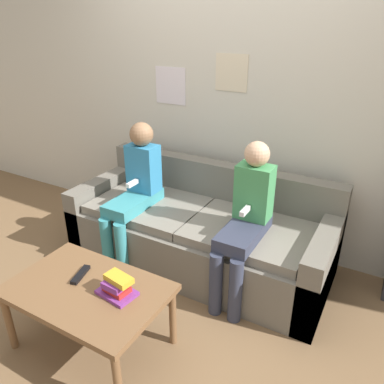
# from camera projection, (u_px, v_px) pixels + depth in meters

# --- Properties ---
(ground_plane) EXTENTS (10.00, 10.00, 0.00)m
(ground_plane) POSITION_uv_depth(u_px,v_px,m) (165.00, 298.00, 2.68)
(ground_plane) COLOR brown
(wall_back) EXTENTS (8.00, 0.06, 2.60)m
(wall_back) POSITION_uv_depth(u_px,v_px,m) (232.00, 91.00, 2.96)
(wall_back) COLOR beige
(wall_back) RESTS_ON ground_plane
(couch) EXTENTS (2.04, 0.84, 0.75)m
(couch) POSITION_uv_depth(u_px,v_px,m) (200.00, 232.00, 2.99)
(couch) COLOR #6B665B
(couch) RESTS_ON ground_plane
(coffee_table) EXTENTS (0.90, 0.59, 0.43)m
(coffee_table) POSITION_uv_depth(u_px,v_px,m) (88.00, 294.00, 2.14)
(coffee_table) COLOR brown
(coffee_table) RESTS_ON ground_plane
(person_left) EXTENTS (0.24, 0.57, 1.11)m
(person_left) POSITION_uv_depth(u_px,v_px,m) (135.00, 188.00, 2.91)
(person_left) COLOR teal
(person_left) RESTS_ON ground_plane
(person_right) EXTENTS (0.24, 0.57, 1.10)m
(person_right) POSITION_uv_depth(u_px,v_px,m) (246.00, 217.00, 2.49)
(person_right) COLOR #33384C
(person_right) RESTS_ON ground_plane
(tv_remote) EXTENTS (0.08, 0.17, 0.02)m
(tv_remote) POSITION_uv_depth(u_px,v_px,m) (81.00, 275.00, 2.21)
(tv_remote) COLOR black
(tv_remote) RESTS_ON coffee_table
(book_stack) EXTENTS (0.23, 0.17, 0.12)m
(book_stack) POSITION_uv_depth(u_px,v_px,m) (117.00, 286.00, 2.05)
(book_stack) COLOR #7A3389
(book_stack) RESTS_ON coffee_table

